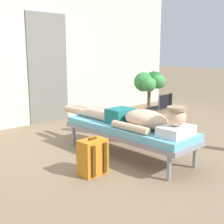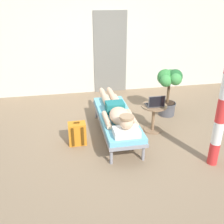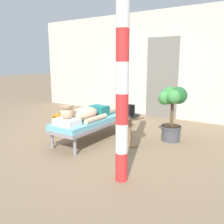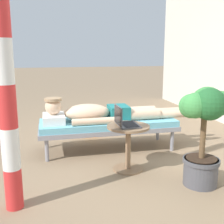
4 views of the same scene
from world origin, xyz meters
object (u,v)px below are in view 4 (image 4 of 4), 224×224
object	(u,v)px
laptop	(124,121)
porch_post	(4,62)
backpack	(90,123)
lounge_chair	(108,125)
side_table	(128,140)
potted_plant	(204,123)
person_reclining	(104,113)

from	to	relation	value
laptop	porch_post	distance (m)	1.44
porch_post	laptop	bearing A→B (deg)	116.18
backpack	porch_post	distance (m)	2.48
backpack	porch_post	size ratio (longest dim) A/B	0.17
lounge_chair	backpack	size ratio (longest dim) A/B	4.40
lounge_chair	side_table	bearing A→B (deg)	5.46
potted_plant	person_reclining	bearing A→B (deg)	-149.51
person_reclining	potted_plant	size ratio (longest dim) A/B	2.15
lounge_chair	person_reclining	xyz separation A→B (m)	(0.00, -0.06, 0.17)
person_reclining	side_table	distance (m)	0.76
lounge_chair	laptop	xyz separation A→B (m)	(0.73, 0.02, 0.24)
backpack	potted_plant	distance (m)	2.20
lounge_chair	backpack	distance (m)	0.75
side_table	potted_plant	xyz separation A→B (m)	(0.53, 0.62, 0.30)
laptop	backpack	size ratio (longest dim) A/B	0.73
laptop	backpack	xyz separation A→B (m)	(-1.45, -0.16, -0.39)
potted_plant	porch_post	world-z (taller)	porch_post
lounge_chair	backpack	bearing A→B (deg)	-169.02
lounge_chair	person_reclining	world-z (taller)	person_reclining
person_reclining	side_table	xyz separation A→B (m)	(0.73, 0.13, -0.16)
person_reclining	porch_post	world-z (taller)	porch_post
side_table	backpack	size ratio (longest dim) A/B	1.23
potted_plant	laptop	bearing A→B (deg)	-128.62
person_reclining	laptop	distance (m)	0.73
lounge_chair	laptop	distance (m)	0.77
side_table	backpack	bearing A→B (deg)	-171.77
person_reclining	side_table	size ratio (longest dim) A/B	4.15
side_table	lounge_chair	bearing A→B (deg)	-174.54
side_table	backpack	xyz separation A→B (m)	(-1.45, -0.21, -0.16)
lounge_chair	laptop	bearing A→B (deg)	1.44
person_reclining	backpack	world-z (taller)	person_reclining
lounge_chair	backpack	xyz separation A→B (m)	(-0.72, -0.14, -0.15)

